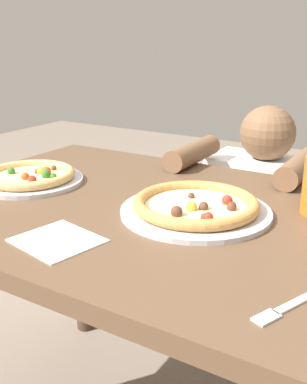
# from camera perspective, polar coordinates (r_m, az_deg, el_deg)

# --- Properties ---
(dining_table) EXTENTS (1.27, 0.84, 0.75)m
(dining_table) POSITION_cam_1_polar(r_m,az_deg,el_deg) (1.16, 0.77, -7.12)
(dining_table) COLOR brown
(dining_table) RESTS_ON ground
(pizza_near) EXTENTS (0.30, 0.30, 0.04)m
(pizza_near) POSITION_cam_1_polar(r_m,az_deg,el_deg) (1.35, -15.15, 1.84)
(pizza_near) COLOR #B7B7BC
(pizza_near) RESTS_ON dining_table
(pizza_far) EXTENTS (0.35, 0.35, 0.04)m
(pizza_far) POSITION_cam_1_polar(r_m,az_deg,el_deg) (1.08, 5.28, -1.82)
(pizza_far) COLOR #B7B7BC
(pizza_far) RESTS_ON dining_table
(paper_napkin) EXTENTS (0.19, 0.17, 0.00)m
(paper_napkin) POSITION_cam_1_polar(r_m,az_deg,el_deg) (0.96, -11.85, -5.90)
(paper_napkin) COLOR white
(paper_napkin) RESTS_ON dining_table
(fork) EXTENTS (0.10, 0.19, 0.00)m
(fork) POSITION_cam_1_polar(r_m,az_deg,el_deg) (0.77, 17.25, -13.01)
(fork) COLOR silver
(fork) RESTS_ON dining_table
(diner_seated) EXTENTS (0.41, 0.52, 0.92)m
(diner_seated) POSITION_cam_1_polar(r_m,az_deg,el_deg) (1.76, 12.86, -6.08)
(diner_seated) COLOR #333847
(diner_seated) RESTS_ON ground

